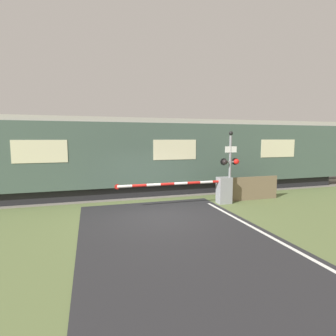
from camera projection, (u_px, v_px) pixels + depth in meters
The scene contains 6 objects.
ground_plane at pixel (158, 215), 9.87m from camera, with size 80.00×80.00×0.00m, color #5B6B3D.
track_bed at pixel (138, 192), 13.93m from camera, with size 36.00×3.20×0.13m.
train at pixel (166, 155), 14.16m from camera, with size 21.74×3.00×3.85m.
crossing_barrier at pixel (217, 189), 11.50m from camera, with size 5.08×0.44×1.17m.
signal_post at pixel (230, 163), 11.49m from camera, with size 0.87×0.26×3.19m.
roadside_fence at pixel (255, 188), 12.31m from camera, with size 2.41×0.06×1.10m.
Camera 1 is at (-2.42, -9.31, 2.87)m, focal length 28.00 mm.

